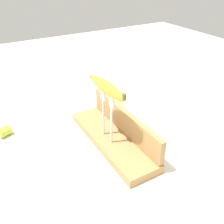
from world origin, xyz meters
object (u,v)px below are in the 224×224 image
object	(u,v)px
fork_stand_center	(107,112)
banana_raised_center	(107,87)
fork_fallen_near	(151,103)
banana_chunk_near	(118,104)
banana_chunk_far	(4,132)
fork_fallen_far	(96,187)

from	to	relation	value
fork_stand_center	banana_raised_center	distance (m)	0.09
fork_fallen_near	banana_chunk_near	world-z (taller)	banana_chunk_near
banana_chunk_near	banana_chunk_far	world-z (taller)	banana_chunk_near
fork_fallen_near	fork_fallen_far	size ratio (longest dim) A/B	0.92
fork_stand_center	fork_fallen_far	size ratio (longest dim) A/B	1.00
banana_raised_center	fork_fallen_near	distance (m)	0.41
fork_fallen_far	banana_raised_center	bearing A→B (deg)	141.14
fork_stand_center	fork_fallen_far	bearing A→B (deg)	-38.87
banana_raised_center	banana_chunk_far	bearing A→B (deg)	-127.85
fork_fallen_far	banana_chunk_near	world-z (taller)	banana_chunk_near
fork_fallen_near	fork_stand_center	bearing A→B (deg)	-63.87
fork_fallen_far	banana_chunk_near	bearing A→B (deg)	140.95
fork_stand_center	fork_fallen_near	distance (m)	0.37
banana_chunk_near	fork_fallen_near	bearing A→B (deg)	73.81
fork_stand_center	fork_fallen_near	xyz separation A→B (m)	(-0.15, 0.31, -0.13)
banana_chunk_far	fork_fallen_near	bearing A→B (deg)	82.34
banana_raised_center	fork_stand_center	bearing A→B (deg)	2.37
fork_fallen_near	banana_chunk_far	size ratio (longest dim) A/B	2.87
fork_stand_center	banana_raised_center	xyz separation A→B (m)	(-0.00, -0.00, 0.09)
fork_fallen_far	banana_chunk_far	bearing A→B (deg)	-155.15
fork_stand_center	banana_chunk_far	world-z (taller)	fork_stand_center
banana_chunk_near	banana_chunk_far	xyz separation A→B (m)	(-0.04, -0.47, -0.00)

